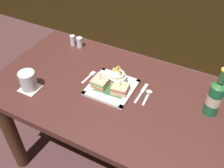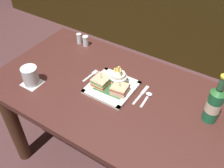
{
  "view_description": "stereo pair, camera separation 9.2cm",
  "coord_description": "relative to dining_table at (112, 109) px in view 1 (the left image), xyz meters",
  "views": [
    {
      "loc": [
        0.46,
        -0.88,
        1.66
      ],
      "look_at": [
        -0.01,
        0.01,
        0.77
      ],
      "focal_mm": 40.86,
      "sensor_mm": 36.0,
      "label": 1
    },
    {
      "loc": [
        0.53,
        -0.84,
        1.66
      ],
      "look_at": [
        -0.01,
        0.01,
        0.77
      ],
      "focal_mm": 40.86,
      "sensor_mm": 36.0,
      "label": 2
    }
  ],
  "objects": [
    {
      "name": "fork",
      "position": [
        -0.17,
        0.04,
        0.15
      ],
      "size": [
        0.03,
        0.12,
        0.0
      ],
      "color": "silver",
      "rests_on": "dining_table"
    },
    {
      "name": "salt_shaker",
      "position": [
        -0.44,
        0.28,
        0.18
      ],
      "size": [
        0.03,
        0.03,
        0.07
      ],
      "color": "silver",
      "rests_on": "dining_table"
    },
    {
      "name": "water_glass",
      "position": [
        -0.4,
        -0.19,
        0.2
      ],
      "size": [
        0.09,
        0.09,
        0.11
      ],
      "color": "silver",
      "rests_on": "dining_table"
    },
    {
      "name": "drink_coaster",
      "position": [
        -0.4,
        -0.19,
        0.15
      ],
      "size": [
        0.1,
        0.1,
        0.0
      ],
      "primitive_type": "cube",
      "color": "silver",
      "rests_on": "dining_table"
    },
    {
      "name": "beer_bottle",
      "position": [
        0.49,
        0.08,
        0.25
      ],
      "size": [
        0.07,
        0.07,
        0.27
      ],
      "color": "#1B6A3F",
      "rests_on": "dining_table"
    },
    {
      "name": "knife",
      "position": [
        0.15,
        0.06,
        0.15
      ],
      "size": [
        0.02,
        0.16,
        0.0
      ],
      "color": "silver",
      "rests_on": "dining_table"
    },
    {
      "name": "sandwich_half_right",
      "position": [
        0.05,
        -0.0,
        0.18
      ],
      "size": [
        0.09,
        0.09,
        0.08
      ],
      "color": "#D4BD7B",
      "rests_on": "square_plate"
    },
    {
      "name": "spoon",
      "position": [
        0.18,
        0.06,
        0.15
      ],
      "size": [
        0.03,
        0.12,
        0.01
      ],
      "color": "silver",
      "rests_on": "dining_table"
    },
    {
      "name": "square_plate",
      "position": [
        -0.01,
        0.02,
        0.15
      ],
      "size": [
        0.24,
        0.24,
        0.02
      ],
      "color": "white",
      "rests_on": "dining_table"
    },
    {
      "name": "pepper_shaker",
      "position": [
        -0.38,
        0.28,
        0.18
      ],
      "size": [
        0.04,
        0.04,
        0.07
      ],
      "color": "silver",
      "rests_on": "dining_table"
    },
    {
      "name": "dining_table",
      "position": [
        0.0,
        0.0,
        0.0
      ],
      "size": [
        1.33,
        0.74,
        0.73
      ],
      "color": "#492520",
      "rests_on": "ground_plane"
    },
    {
      "name": "fries_cup",
      "position": [
        -0.0,
        0.06,
        0.21
      ],
      "size": [
        0.1,
        0.1,
        0.11
      ],
      "color": "silver",
      "rests_on": "square_plate"
    },
    {
      "name": "sandwich_half_left",
      "position": [
        -0.07,
        -0.0,
        0.18
      ],
      "size": [
        0.08,
        0.09,
        0.08
      ],
      "color": "#D2BB7C",
      "rests_on": "square_plate"
    },
    {
      "name": "ground_plane",
      "position": [
        0.0,
        0.0,
        -0.58
      ],
      "size": [
        6.0,
        6.0,
        0.0
      ],
      "primitive_type": "plane",
      "color": "#513132"
    }
  ]
}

